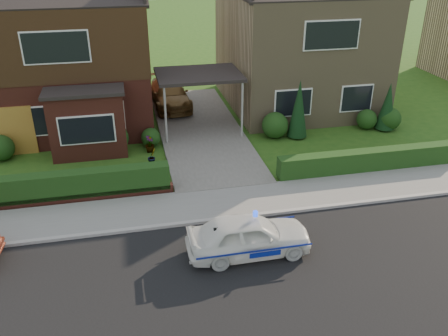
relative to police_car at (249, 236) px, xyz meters
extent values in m
plane|color=#234F15|center=(0.23, -1.20, -0.61)|extent=(120.00, 120.00, 0.00)
cube|color=black|center=(0.23, -1.20, -0.61)|extent=(60.00, 6.00, 0.02)
cube|color=#9E9993|center=(0.23, 1.85, -0.55)|extent=(60.00, 0.16, 0.12)
cube|color=slate|center=(0.23, 2.90, -0.56)|extent=(60.00, 2.00, 0.10)
cube|color=#666059|center=(0.23, 9.80, -0.55)|extent=(3.80, 12.00, 0.12)
cube|color=maroon|center=(-5.57, 12.80, 2.29)|extent=(7.20, 8.00, 5.80)
cube|color=white|center=(-7.16, 8.78, 0.79)|extent=(1.80, 0.08, 1.30)
cube|color=white|center=(-3.99, 8.78, 0.79)|extent=(1.60, 0.08, 1.30)
cube|color=white|center=(-5.57, 8.78, 3.79)|extent=(2.60, 0.08, 1.30)
cube|color=black|center=(-5.57, 12.80, 3.74)|extent=(7.26, 8.06, 2.90)
cube|color=maroon|center=(-4.71, 8.10, 0.74)|extent=(3.00, 1.40, 2.70)
cube|color=black|center=(-4.71, 8.10, 2.16)|extent=(3.20, 1.60, 0.14)
cube|color=#907A58|center=(6.03, 12.80, 2.29)|extent=(7.20, 8.00, 5.80)
cube|color=white|center=(4.44, 8.78, 0.79)|extent=(1.80, 0.08, 1.30)
cube|color=white|center=(7.61, 8.78, 0.79)|extent=(1.60, 0.08, 1.30)
cube|color=white|center=(6.03, 8.78, 3.79)|extent=(2.60, 0.08, 1.30)
cube|color=black|center=(0.23, 9.80, 2.09)|extent=(3.80, 3.00, 0.14)
cylinder|color=gray|center=(-1.47, 8.40, 0.74)|extent=(0.10, 0.10, 2.70)
cylinder|color=gray|center=(1.93, 8.40, 0.74)|extent=(0.10, 0.10, 2.70)
cube|color=#996221|center=(-8.02, 8.76, 0.44)|extent=(2.20, 0.10, 2.10)
cube|color=maroon|center=(-5.57, 4.10, -0.43)|extent=(7.70, 0.25, 0.36)
cube|color=#103311|center=(-5.57, 4.25, -0.61)|extent=(7.50, 0.55, 0.90)
cube|color=#103311|center=(6.03, 4.15, -0.61)|extent=(7.50, 0.55, 0.80)
sphere|color=#103311|center=(-8.27, 8.30, -0.07)|extent=(1.08, 1.08, 1.08)
sphere|color=#103311|center=(-3.77, 8.10, 0.05)|extent=(1.32, 1.32, 1.32)
sphere|color=#103311|center=(-2.17, 8.40, -0.19)|extent=(0.84, 0.84, 0.84)
sphere|color=#103311|center=(3.43, 8.20, -0.01)|extent=(1.20, 1.20, 1.20)
sphere|color=#103311|center=(8.03, 8.30, -0.13)|extent=(0.96, 0.96, 0.96)
sphere|color=#103311|center=(9.03, 8.00, -0.07)|extent=(1.08, 1.08, 1.08)
cone|color=black|center=(4.43, 8.00, 0.69)|extent=(0.90, 0.90, 2.60)
cone|color=black|center=(8.83, 8.00, 0.49)|extent=(0.90, 0.90, 2.20)
imported|color=white|center=(0.00, 0.00, 0.00)|extent=(1.45, 3.60, 1.23)
sphere|color=#193FF2|center=(0.18, 0.00, 0.69)|extent=(0.17, 0.17, 0.17)
cube|color=navy|center=(0.00, -0.73, -0.05)|extent=(3.31, 0.02, 0.05)
cube|color=navy|center=(0.00, 0.73, -0.05)|extent=(3.31, 0.02, 0.05)
ellipsoid|color=black|center=(-1.01, -0.10, 0.26)|extent=(0.22, 0.17, 0.21)
sphere|color=white|center=(-0.99, -0.16, 0.25)|extent=(0.11, 0.11, 0.11)
sphere|color=black|center=(-0.99, -0.12, 0.40)|extent=(0.13, 0.13, 0.13)
cone|color=black|center=(-1.03, -0.11, 0.46)|extent=(0.04, 0.04, 0.05)
cone|color=black|center=(-0.94, -0.11, 0.46)|extent=(0.04, 0.04, 0.05)
imported|color=brown|center=(-0.77, 13.30, 0.15)|extent=(2.04, 4.55, 1.29)
imported|color=gray|center=(-2.27, 6.52, -0.27)|extent=(0.48, 0.48, 0.69)
imported|color=gray|center=(-2.27, 7.80, -0.26)|extent=(0.51, 0.51, 0.71)
camera|label=1|loc=(-3.10, -10.93, 7.85)|focal=38.00mm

